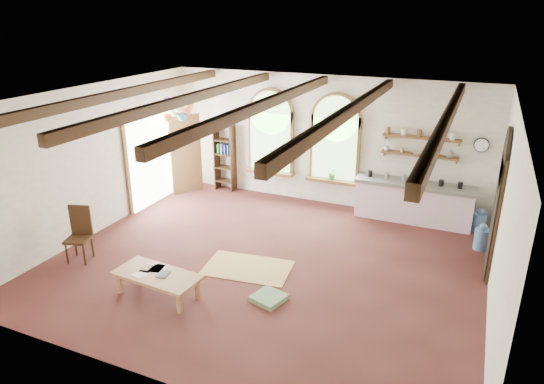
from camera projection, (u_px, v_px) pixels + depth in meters
The scene contains 27 objects.
floor at pixel (265, 263), 9.46m from camera, with size 8.00×8.00×0.00m, color #522521.
ceiling_beams at pixel (265, 104), 8.36m from camera, with size 6.20×6.80×0.18m, color #352311, non-canonical shape.
window_left at pixel (271, 135), 12.34m from camera, with size 1.30×0.28×2.20m.
window_right at pixel (335, 142), 11.70m from camera, with size 1.30×0.28×2.20m.
left_doorway at pixel (151, 158), 12.08m from camera, with size 0.10×1.90×2.50m, color brown.
right_doorway at pixel (495, 215), 8.87m from camera, with size 0.10×1.30×2.40m, color black.
kitchen_counter at pixel (413, 202), 11.17m from camera, with size 2.68×0.62×0.94m.
wall_shelf_lower at pixel (419, 155), 10.94m from camera, with size 1.70×0.24×0.04m, color brown.
wall_shelf_upper at pixel (421, 138), 10.80m from camera, with size 1.70×0.24×0.04m, color brown.
wall_clock at pixel (482, 145), 10.41m from camera, with size 0.32×0.32×0.04m, color black.
bookshelf at pixel (225, 158), 13.00m from camera, with size 0.53×0.32×1.80m.
coffee_table at pixel (157, 276), 8.24m from camera, with size 1.55×0.80×0.43m.
side_chair at pixel (80, 245), 9.47m from camera, with size 0.54×0.54×1.09m.
floor_mat at pixel (248, 268), 9.25m from camera, with size 1.63×1.01×0.02m, color tan.
floor_cushion at pixel (269, 298), 8.23m from camera, with size 0.50×0.50×0.09m, color #6C8B60.
water_jug_a at pixel (479, 221), 10.71m from camera, with size 0.29×0.29×0.55m.
water_jug_b at pixel (482, 238), 9.91m from camera, with size 0.29×0.29×0.57m.
balloon_cluster at pixel (178, 109), 11.89m from camera, with size 0.69×0.70×1.14m.
table_book at pixel (142, 267), 8.42m from camera, with size 0.15×0.22×0.02m, color olive.
tablet at pixel (163, 274), 8.20m from camera, with size 0.18×0.25×0.01m, color black.
potted_plant_left at pixel (269, 165), 12.53m from camera, with size 0.27×0.23×0.30m, color #598C4C.
potted_plant_right at pixel (332, 174), 11.89m from camera, with size 0.27×0.23×0.30m, color #598C4C.
shelf_cup_a at pixel (386, 148), 11.20m from camera, with size 0.12×0.10×0.10m, color white.
shelf_cup_b at pixel (402, 150), 11.07m from camera, with size 0.10×0.10×0.09m, color beige.
shelf_bowl_a at pixel (417, 153), 10.94m from camera, with size 0.22×0.22×0.05m, color beige.
shelf_bowl_b at pixel (434, 154), 10.81m from camera, with size 0.20×0.20×0.06m, color #8C664C.
shelf_vase at pixel (450, 153), 10.66m from camera, with size 0.18×0.18×0.19m, color slate.
Camera 1 is at (3.47, -7.60, 4.64)m, focal length 32.00 mm.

